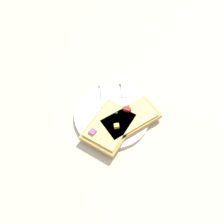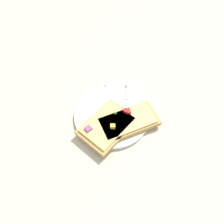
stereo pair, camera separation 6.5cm
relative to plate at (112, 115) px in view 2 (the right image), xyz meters
name	(u,v)px [view 2 (the right image)]	position (x,y,z in m)	size (l,w,h in m)	color
ground_plane	(112,116)	(0.00, 0.00, -0.01)	(4.00, 4.00, 0.00)	#BCB29E
plate	(112,115)	(0.00, 0.00, 0.00)	(0.23, 0.23, 0.01)	silver
fork	(105,108)	(0.03, 0.00, 0.01)	(0.17, 0.15, 0.01)	silver
knife	(127,102)	(0.01, -0.06, 0.01)	(0.17, 0.17, 0.01)	silver
pizza_slice_main	(107,126)	(-0.03, 0.04, 0.02)	(0.14, 0.18, 0.03)	tan
pizza_slice_corner	(127,122)	(-0.05, -0.02, 0.02)	(0.12, 0.19, 0.03)	tan
crumb_scatter	(132,118)	(-0.05, -0.04, 0.01)	(0.09, 0.09, 0.01)	#B9854A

